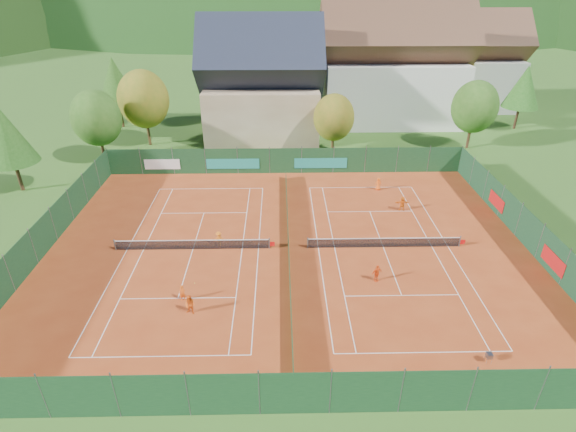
# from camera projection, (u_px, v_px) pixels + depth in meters

# --- Properties ---
(ground) EXTENTS (600.00, 600.00, 0.00)m
(ground) POSITION_uv_depth(u_px,v_px,m) (288.00, 249.00, 37.66)
(ground) COLOR #2B571B
(ground) RESTS_ON ground
(clay_pad) EXTENTS (40.00, 32.00, 0.01)m
(clay_pad) POSITION_uv_depth(u_px,v_px,m) (288.00, 248.00, 37.64)
(clay_pad) COLOR #A03A17
(clay_pad) RESTS_ON ground
(court_markings_left) EXTENTS (11.03, 23.83, 0.00)m
(court_markings_left) POSITION_uv_depth(u_px,v_px,m) (193.00, 249.00, 37.50)
(court_markings_left) COLOR white
(court_markings_left) RESTS_ON ground
(court_markings_right) EXTENTS (11.03, 23.83, 0.00)m
(court_markings_right) POSITION_uv_depth(u_px,v_px,m) (383.00, 247.00, 37.78)
(court_markings_right) COLOR white
(court_markings_right) RESTS_ON ground
(tennis_net_left) EXTENTS (13.30, 0.10, 1.02)m
(tennis_net_left) POSITION_uv_depth(u_px,v_px,m) (194.00, 244.00, 37.27)
(tennis_net_left) COLOR #59595B
(tennis_net_left) RESTS_ON ground
(tennis_net_right) EXTENTS (13.30, 0.10, 1.02)m
(tennis_net_right) POSITION_uv_depth(u_px,v_px,m) (386.00, 242.00, 37.54)
(tennis_net_right) COLOR #59595B
(tennis_net_right) RESTS_ON ground
(court_divider) EXTENTS (0.03, 28.80, 1.00)m
(court_divider) POSITION_uv_depth(u_px,v_px,m) (288.00, 243.00, 37.41)
(court_divider) COLOR #14381D
(court_divider) RESTS_ON ground
(fence_north) EXTENTS (40.00, 0.10, 3.00)m
(fence_north) POSITION_uv_depth(u_px,v_px,m) (282.00, 161.00, 50.96)
(fence_north) COLOR #153A1D
(fence_north) RESTS_ON ground
(fence_south) EXTENTS (40.00, 0.04, 3.00)m
(fence_south) POSITION_uv_depth(u_px,v_px,m) (295.00, 394.00, 22.89)
(fence_south) COLOR #153B1D
(fence_south) RESTS_ON ground
(fence_west) EXTENTS (0.04, 32.00, 3.00)m
(fence_west) POSITION_uv_depth(u_px,v_px,m) (44.00, 235.00, 36.58)
(fence_west) COLOR #153B1F
(fence_west) RESTS_ON ground
(fence_east) EXTENTS (0.09, 32.00, 3.00)m
(fence_east) POSITION_uv_depth(u_px,v_px,m) (528.00, 230.00, 37.33)
(fence_east) COLOR #13361E
(fence_east) RESTS_ON ground
(chalet) EXTENTS (16.20, 12.00, 16.00)m
(chalet) POSITION_uv_depth(u_px,v_px,m) (262.00, 87.00, 60.73)
(chalet) COLOR #CBB28F
(chalet) RESTS_ON ground
(hotel_block_a) EXTENTS (21.60, 11.00, 17.25)m
(hotel_block_a) POSITION_uv_depth(u_px,v_px,m) (392.00, 72.00, 65.95)
(hotel_block_a) COLOR silver
(hotel_block_a) RESTS_ON ground
(hotel_block_b) EXTENTS (17.28, 10.00, 15.50)m
(hotel_block_b) POSITION_uv_depth(u_px,v_px,m) (466.00, 67.00, 73.58)
(hotel_block_b) COLOR silver
(hotel_block_b) RESTS_ON ground
(tree_west_front) EXTENTS (5.72, 5.72, 8.69)m
(tree_west_front) POSITION_uv_depth(u_px,v_px,m) (96.00, 118.00, 52.22)
(tree_west_front) COLOR #432B18
(tree_west_front) RESTS_ON ground
(tree_west_mid) EXTENTS (6.44, 6.44, 9.78)m
(tree_west_mid) POSITION_uv_depth(u_px,v_px,m) (143.00, 99.00, 57.23)
(tree_west_mid) COLOR #49321A
(tree_west_mid) RESTS_ON ground
(tree_west_back) EXTENTS (5.60, 5.60, 10.00)m
(tree_west_back) POSITION_uv_depth(u_px,v_px,m) (115.00, 81.00, 63.82)
(tree_west_back) COLOR #453018
(tree_west_back) RESTS_ON ground
(tree_center) EXTENTS (5.01, 5.01, 7.60)m
(tree_center) POSITION_uv_depth(u_px,v_px,m) (334.00, 118.00, 54.78)
(tree_center) COLOR #4D361B
(tree_center) RESTS_ON ground
(tree_east_front) EXTENTS (5.72, 5.72, 8.69)m
(tree_east_front) POSITION_uv_depth(u_px,v_px,m) (475.00, 107.00, 56.52)
(tree_east_front) COLOR #4B2F1A
(tree_east_front) RESTS_ON ground
(tree_east_mid) EXTENTS (5.04, 5.04, 9.00)m
(tree_east_mid) POSITION_uv_depth(u_px,v_px,m) (524.00, 87.00, 63.39)
(tree_east_mid) COLOR #402616
(tree_east_mid) RESTS_ON ground
(tree_west_side) EXTENTS (5.04, 5.04, 9.00)m
(tree_west_side) POSITION_uv_depth(u_px,v_px,m) (6.00, 135.00, 44.78)
(tree_west_side) COLOR #4B2D1B
(tree_west_side) RESTS_ON ground
(tree_east_back) EXTENTS (7.15, 7.15, 10.86)m
(tree_east_back) POSITION_uv_depth(u_px,v_px,m) (450.00, 71.00, 69.94)
(tree_east_back) COLOR #482F19
(tree_east_back) RESTS_ON ground
(mountain_backdrop) EXTENTS (820.00, 530.00, 242.00)m
(mountain_backdrop) POSITION_uv_depth(u_px,v_px,m) (329.00, 88.00, 261.95)
(mountain_backdrop) COLOR black
(mountain_backdrop) RESTS_ON ground
(ball_hopper) EXTENTS (0.34, 0.34, 0.80)m
(ball_hopper) POSITION_uv_depth(u_px,v_px,m) (489.00, 355.00, 26.42)
(ball_hopper) COLOR slate
(ball_hopper) RESTS_ON ground
(loose_ball_0) EXTENTS (0.07, 0.07, 0.07)m
(loose_ball_0) POSITION_uv_depth(u_px,v_px,m) (195.00, 283.00, 33.40)
(loose_ball_0) COLOR #CCD833
(loose_ball_0) RESTS_ON ground
(loose_ball_1) EXTENTS (0.07, 0.07, 0.07)m
(loose_ball_1) POSITION_uv_depth(u_px,v_px,m) (331.00, 333.00, 28.78)
(loose_ball_1) COLOR #CCD833
(loose_ball_1) RESTS_ON ground
(loose_ball_2) EXTENTS (0.07, 0.07, 0.07)m
(loose_ball_2) POSITION_uv_depth(u_px,v_px,m) (317.00, 226.00, 40.80)
(loose_ball_2) COLOR #CCD833
(loose_ball_2) RESTS_ON ground
(player_left_near) EXTENTS (0.47, 0.33, 1.25)m
(player_left_near) POSITION_uv_depth(u_px,v_px,m) (182.00, 293.00, 31.42)
(player_left_near) COLOR #D35212
(player_left_near) RESTS_ON ground
(player_left_mid) EXTENTS (0.87, 0.77, 1.49)m
(player_left_mid) POSITION_uv_depth(u_px,v_px,m) (190.00, 305.00, 30.15)
(player_left_mid) COLOR orange
(player_left_mid) RESTS_ON ground
(player_left_far) EXTENTS (0.93, 0.63, 1.33)m
(player_left_far) POSITION_uv_depth(u_px,v_px,m) (219.00, 239.00, 37.72)
(player_left_far) COLOR orange
(player_left_far) RESTS_ON ground
(player_right_near) EXTENTS (0.89, 0.65, 1.41)m
(player_right_near) POSITION_uv_depth(u_px,v_px,m) (377.00, 273.00, 33.38)
(player_right_near) COLOR #F45015
(player_right_near) RESTS_ON ground
(player_right_far_a) EXTENTS (0.70, 0.48, 1.38)m
(player_right_far_a) POSITION_uv_depth(u_px,v_px,m) (378.00, 184.00, 47.37)
(player_right_far_a) COLOR orange
(player_right_far_a) RESTS_ON ground
(player_right_far_b) EXTENTS (1.36, 0.44, 1.46)m
(player_right_far_b) POSITION_uv_depth(u_px,v_px,m) (402.00, 203.00, 43.31)
(player_right_far_b) COLOR orange
(player_right_far_b) RESTS_ON ground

